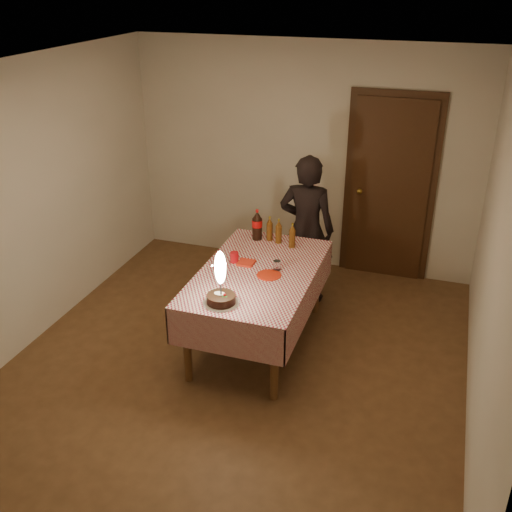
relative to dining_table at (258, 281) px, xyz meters
name	(u,v)px	position (x,y,z in m)	size (l,w,h in m)	color
ground	(237,363)	(-0.07, -0.38, -0.67)	(4.00, 4.50, 0.01)	brown
room_shell	(242,190)	(-0.04, -0.30, 0.98)	(4.04, 4.54, 2.62)	beige
dining_table	(258,281)	(0.00, 0.00, 0.00)	(1.02, 1.72, 0.77)	brown
birthday_cake	(221,288)	(-0.10, -0.64, 0.24)	(0.30, 0.30, 0.47)	white
red_plate	(269,275)	(0.12, -0.05, 0.11)	(0.22, 0.22, 0.01)	red
red_cup	(234,257)	(-0.27, 0.11, 0.15)	(0.08, 0.08, 0.10)	#AC0C12
clear_cup	(277,265)	(0.16, 0.08, 0.15)	(0.07, 0.07, 0.09)	white
napkin_stack	(246,263)	(-0.15, 0.11, 0.11)	(0.15, 0.15, 0.02)	red
cola_bottle	(257,225)	(-0.23, 0.67, 0.26)	(0.10, 0.10, 0.32)	black
amber_bottle_left	(270,229)	(-0.10, 0.69, 0.22)	(0.06, 0.06, 0.25)	#5C340F
amber_bottle_right	(292,236)	(0.16, 0.60, 0.22)	(0.06, 0.06, 0.25)	#5C340F
amber_bottle_mid	(279,232)	(0.00, 0.66, 0.22)	(0.06, 0.06, 0.25)	#5C340F
photographer	(306,229)	(0.20, 1.01, 0.13)	(0.59, 0.44, 1.60)	black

